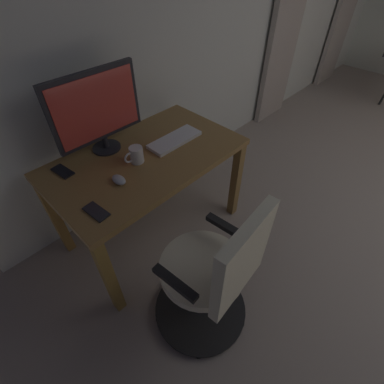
# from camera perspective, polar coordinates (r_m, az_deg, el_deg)

# --- Properties ---
(curtain_right_panel) EXTENTS (0.54, 0.06, 2.47)m
(curtain_right_panel) POSITION_cam_1_polar(r_m,az_deg,el_deg) (3.49, 19.76, 33.06)
(curtain_right_panel) COLOR #B7AB9F
(curtain_right_panel) RESTS_ON ground
(desk) EXTENTS (1.22, 0.72, 0.72)m
(desk) POSITION_cam_1_polar(r_m,az_deg,el_deg) (1.85, -9.14, 4.96)
(desk) COLOR olive
(desk) RESTS_ON ground
(office_chair) EXTENTS (0.56, 0.56, 1.00)m
(office_chair) POSITION_cam_1_polar(r_m,az_deg,el_deg) (1.49, 4.05, -17.48)
(office_chair) COLOR black
(office_chair) RESTS_ON ground
(computer_monitor) EXTENTS (0.56, 0.18, 0.49)m
(computer_monitor) POSITION_cam_1_polar(r_m,az_deg,el_deg) (1.78, -18.92, 15.74)
(computer_monitor) COLOR #232328
(computer_monitor) RESTS_ON desk
(computer_keyboard) EXTENTS (0.37, 0.14, 0.02)m
(computer_keyboard) POSITION_cam_1_polar(r_m,az_deg,el_deg) (1.89, -3.55, 10.64)
(computer_keyboard) COLOR white
(computer_keyboard) RESTS_ON desk
(computer_mouse) EXTENTS (0.06, 0.10, 0.04)m
(computer_mouse) POSITION_cam_1_polar(r_m,az_deg,el_deg) (1.61, -14.77, 2.44)
(computer_mouse) COLOR #B7BCC1
(computer_mouse) RESTS_ON desk
(cell_phone_by_monitor) EXTENTS (0.09, 0.15, 0.01)m
(cell_phone_by_monitor) POSITION_cam_1_polar(r_m,az_deg,el_deg) (1.80, -25.01, 3.86)
(cell_phone_by_monitor) COLOR black
(cell_phone_by_monitor) RESTS_ON desk
(cell_phone_face_up) EXTENTS (0.08, 0.15, 0.01)m
(cell_phone_face_up) POSITION_cam_1_polar(r_m,az_deg,el_deg) (1.48, -19.04, -3.82)
(cell_phone_face_up) COLOR #232328
(cell_phone_face_up) RESTS_ON desk
(mug_tea) EXTENTS (0.13, 0.08, 0.10)m
(mug_tea) POSITION_cam_1_polar(r_m,az_deg,el_deg) (1.71, -11.41, 7.46)
(mug_tea) COLOR white
(mug_tea) RESTS_ON desk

